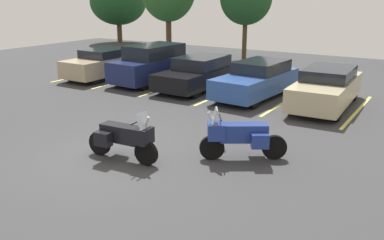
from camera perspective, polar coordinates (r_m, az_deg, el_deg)
ground at (r=11.28m, az=-10.95°, el=-5.24°), size 44.00×44.00×0.10m
motorcycle_touring at (r=10.77m, az=-9.32°, el=-2.33°), size 2.14×0.94×1.36m
motorcycle_second at (r=10.75m, az=6.62°, el=-2.13°), size 1.98×1.43×1.39m
parking_stripes at (r=18.83m, az=0.89°, el=4.29°), size 13.86×5.16×0.01m
car_tan at (r=21.79m, az=-12.01°, el=7.62°), size 1.86×4.38×1.45m
car_navy at (r=20.21m, az=-5.46°, el=7.66°), size 2.09×4.47×1.81m
car_black at (r=18.90m, az=1.03°, el=6.50°), size 1.95×4.87×1.43m
car_blue at (r=17.42m, az=8.91°, el=5.50°), size 2.13×4.72×1.48m
car_champagne at (r=16.51m, az=17.99°, el=4.25°), size 1.99×4.87×1.47m
tree_right at (r=37.39m, az=-10.12°, el=15.63°), size 4.75×4.75×5.29m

